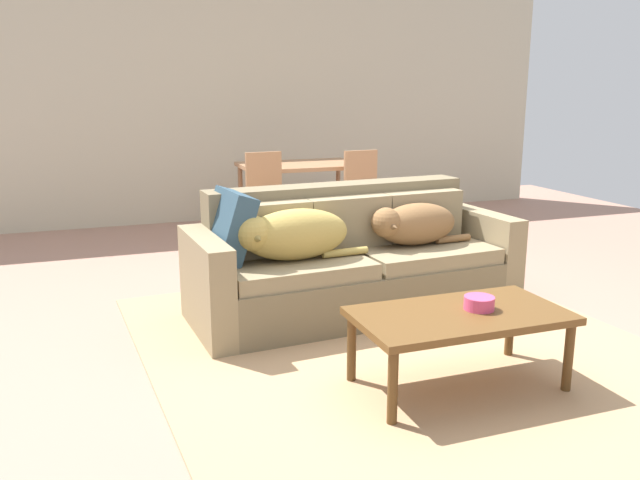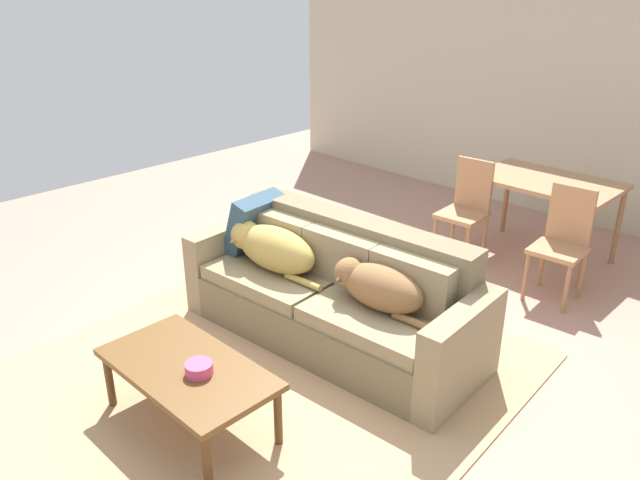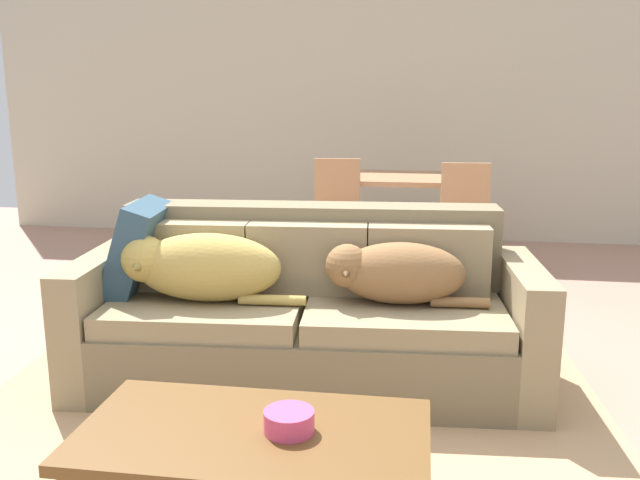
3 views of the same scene
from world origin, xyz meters
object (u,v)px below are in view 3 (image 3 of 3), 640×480
object	(u,v)px
throw_pillow_by_left_arm	(138,248)
bowl_on_coffee_table	(289,421)
dog_on_left_cushion	(199,266)
dog_on_right_cushion	(394,272)
dining_table	(405,186)
coffee_table	(253,443)
couch	(307,316)
dining_chair_near_left	(336,215)
dining_chair_near_right	(466,222)

from	to	relation	value
throw_pillow_by_left_arm	bowl_on_coffee_table	world-z (taller)	throw_pillow_by_left_arm
dog_on_left_cushion	throw_pillow_by_left_arm	xyz separation A→B (m)	(-0.38, 0.16, 0.04)
bowl_on_coffee_table	dog_on_right_cushion	bearing A→B (deg)	78.08
bowl_on_coffee_table	dining_table	bearing A→B (deg)	86.26
coffee_table	bowl_on_coffee_table	world-z (taller)	bowl_on_coffee_table
couch	coffee_table	distance (m)	1.34
coffee_table	bowl_on_coffee_table	size ratio (longest dim) A/B	6.93
couch	dog_on_left_cushion	size ratio (longest dim) A/B	2.57
couch	dog_on_left_cushion	bearing A→B (deg)	-165.54
couch	dining_chair_near_left	world-z (taller)	dining_chair_near_left
bowl_on_coffee_table	dining_chair_near_right	distance (m)	3.20
coffee_table	dining_table	distance (m)	3.79
couch	dining_table	xyz separation A→B (m)	(0.42, 2.42, 0.35)
dining_table	dining_chair_near_left	bearing A→B (deg)	-133.97
throw_pillow_by_left_arm	coffee_table	size ratio (longest dim) A/B	0.43
coffee_table	dog_on_left_cushion	bearing A→B (deg)	115.64
coffee_table	dining_chair_near_left	world-z (taller)	dining_chair_near_left
dog_on_right_cushion	dining_table	xyz separation A→B (m)	(-0.02, 2.48, 0.08)
coffee_table	dining_chair_near_right	distance (m)	3.23
dining_table	dining_chair_near_right	world-z (taller)	dining_chair_near_right
bowl_on_coffee_table	dining_chair_near_right	xyz separation A→B (m)	(0.72, 3.12, 0.06)
throw_pillow_by_left_arm	dining_chair_near_left	distance (m)	2.06
coffee_table	dog_on_right_cushion	bearing A→B (deg)	73.20
dog_on_left_cushion	coffee_table	size ratio (longest dim) A/B	0.82
throw_pillow_by_left_arm	dining_chair_near_left	size ratio (longest dim) A/B	0.50
dog_on_left_cushion	dining_chair_near_left	size ratio (longest dim) A/B	0.96
dog_on_left_cushion	dining_chair_near_right	xyz separation A→B (m)	(1.40, 1.95, -0.11)
dog_on_left_cushion	dining_table	world-z (taller)	dog_on_left_cushion
couch	dining_chair_near_left	bearing A→B (deg)	88.98
dining_table	dining_chair_near_right	xyz separation A→B (m)	(0.47, -0.63, -0.18)
dining_chair_near_right	dog_on_right_cushion	bearing A→B (deg)	-107.61
dog_on_right_cushion	dining_chair_near_left	distance (m)	2.03
throw_pillow_by_left_arm	dining_chair_near_left	world-z (taller)	dining_chair_near_left
throw_pillow_by_left_arm	bowl_on_coffee_table	xyz separation A→B (m)	(1.06, -1.32, -0.22)
dog_on_right_cushion	coffee_table	xyz separation A→B (m)	(-0.38, -1.27, -0.24)
dog_on_right_cushion	dining_chair_near_right	xyz separation A→B (m)	(0.45, 1.85, -0.09)
dog_on_left_cushion	bowl_on_coffee_table	xyz separation A→B (m)	(0.68, -1.17, -0.18)
throw_pillow_by_left_arm	coffee_table	world-z (taller)	throw_pillow_by_left_arm
dog_on_left_cushion	bowl_on_coffee_table	size ratio (longest dim) A/B	5.67
throw_pillow_by_left_arm	dining_chair_near_right	bearing A→B (deg)	45.32
dog_on_left_cushion	throw_pillow_by_left_arm	distance (m)	0.41
dog_on_right_cushion	throw_pillow_by_left_arm	bearing A→B (deg)	173.81
couch	dining_chair_near_left	distance (m)	1.90
dog_on_left_cushion	dining_chair_near_right	world-z (taller)	dining_chair_near_right
dog_on_left_cushion	bowl_on_coffee_table	distance (m)	1.36
throw_pillow_by_left_arm	dining_chair_near_right	xyz separation A→B (m)	(1.78, 1.79, -0.15)
dog_on_right_cushion	dining_chair_near_left	world-z (taller)	dining_chair_near_left
couch	dining_chair_near_right	size ratio (longest dim) A/B	2.47
dining_chair_near_left	dining_table	bearing A→B (deg)	42.75
dining_table	dog_on_right_cushion	bearing A→B (deg)	-89.49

